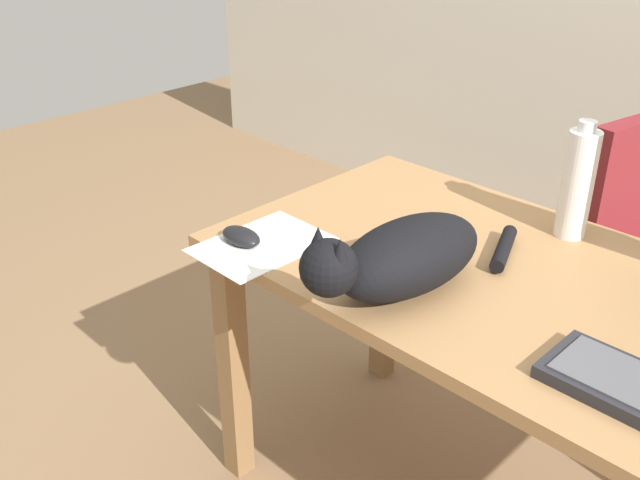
{
  "coord_description": "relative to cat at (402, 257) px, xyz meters",
  "views": [
    {
      "loc": [
        0.53,
        -1.23,
        1.52
      ],
      "look_at": [
        -0.44,
        -0.25,
        0.8
      ],
      "focal_mm": 40.86,
      "sensor_mm": 36.0,
      "label": 1
    }
  ],
  "objects": [
    {
      "name": "computer_mouse",
      "position": [
        -0.39,
        -0.09,
        -0.06
      ],
      "size": [
        0.11,
        0.06,
        0.04
      ],
      "primitive_type": "ellipsoid",
      "color": "black",
      "rests_on": "desk"
    },
    {
      "name": "cat",
      "position": [
        0.0,
        0.0,
        0.0
      ],
      "size": [
        0.22,
        0.61,
        0.2
      ],
      "color": "black",
      "rests_on": "desk"
    },
    {
      "name": "paper_sheet",
      "position": [
        -0.35,
        -0.06,
        -0.08
      ],
      "size": [
        0.22,
        0.3,
        0.0
      ],
      "primitive_type": "cube",
      "rotation": [
        0.0,
        0.0,
        -0.02
      ],
      "color": "white",
      "rests_on": "desk"
    },
    {
      "name": "desk",
      "position": [
        0.25,
        0.21,
        -0.18
      ],
      "size": [
        1.53,
        0.73,
        0.74
      ],
      "color": "#9E7247",
      "rests_on": "ground_plane"
    },
    {
      "name": "water_bottle",
      "position": [
        0.12,
        0.48,
        0.05
      ],
      "size": [
        0.07,
        0.07,
        0.28
      ],
      "color": "silver",
      "rests_on": "desk"
    }
  ]
}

